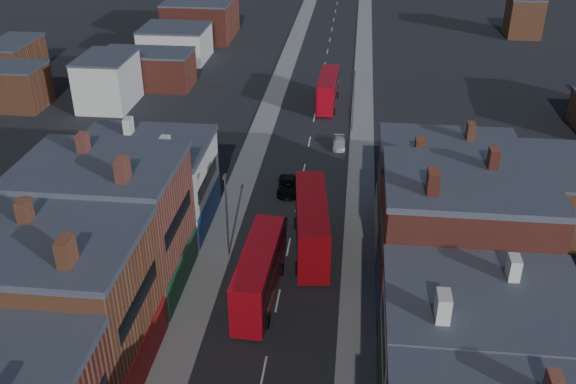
% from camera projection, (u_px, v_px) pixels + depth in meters
% --- Properties ---
extents(pavement_west, '(3.00, 200.00, 0.12)m').
position_uv_depth(pavement_west, '(250.00, 159.00, 75.41)').
color(pavement_west, gray).
rests_on(pavement_west, ground).
extents(pavement_east, '(3.00, 200.00, 0.12)m').
position_uv_depth(pavement_east, '(361.00, 165.00, 74.16)').
color(pavement_east, gray).
rests_on(pavement_east, ground).
extents(lamp_post_2, '(0.25, 0.70, 8.12)m').
position_uv_depth(lamp_post_2, '(226.00, 210.00, 55.60)').
color(lamp_post_2, slate).
rests_on(lamp_post_2, ground).
extents(lamp_post_3, '(0.25, 0.70, 8.12)m').
position_uv_depth(lamp_post_3, '(354.00, 97.00, 80.81)').
color(lamp_post_3, slate).
rests_on(lamp_post_3, ground).
extents(bus_0, '(3.07, 10.97, 4.70)m').
position_uv_depth(bus_0, '(259.00, 273.00, 51.18)').
color(bus_0, '#B90A15').
rests_on(bus_0, ground).
extents(bus_1, '(4.01, 12.06, 5.11)m').
position_uv_depth(bus_1, '(312.00, 224.00, 57.34)').
color(bus_1, '#A2090F').
rests_on(bus_1, ground).
extents(bus_2, '(2.84, 10.45, 4.49)m').
position_uv_depth(bus_2, '(328.00, 90.00, 89.90)').
color(bus_2, '#A00712').
rests_on(bus_2, ground).
extents(car_2, '(2.53, 5.00, 1.36)m').
position_uv_depth(car_2, '(288.00, 186.00, 68.16)').
color(car_2, black).
rests_on(car_2, ground).
extents(car_3, '(1.57, 3.68, 1.06)m').
position_uv_depth(car_3, '(339.00, 143.00, 78.31)').
color(car_3, silver).
rests_on(car_3, ground).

